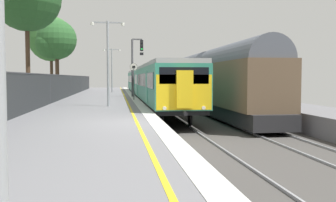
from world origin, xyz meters
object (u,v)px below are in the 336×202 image
at_px(platform_lamp_far, 112,66).
at_px(speed_limit_sign, 134,77).
at_px(platform_lamp_mid, 108,56).
at_px(background_tree_centre, 52,40).
at_px(freight_train_adjacent_track, 182,79).
at_px(background_tree_left, 55,41).
at_px(commuter_train_at_platform, 148,82).
at_px(signal_gantry, 135,61).

bearing_deg(platform_lamp_far, speed_limit_sign, -83.09).
distance_m(speed_limit_sign, platform_lamp_mid, 7.28).
bearing_deg(platform_lamp_mid, background_tree_centre, 109.22).
bearing_deg(platform_lamp_mid, freight_train_adjacent_track, 67.53).
distance_m(freight_train_adjacent_track, speed_limit_sign, 13.07).
distance_m(freight_train_adjacent_track, background_tree_left, 14.71).
height_order(commuter_train_at_platform, background_tree_centre, background_tree_centre).
distance_m(signal_gantry, speed_limit_sign, 5.19).
bearing_deg(freight_train_adjacent_track, commuter_train_at_platform, -140.45).
relative_size(freight_train_adjacent_track, platform_lamp_mid, 10.03).
xyz_separation_m(freight_train_adjacent_track, speed_limit_sign, (-5.85, -11.69, 0.22)).
bearing_deg(platform_lamp_mid, background_tree_left, 112.47).
distance_m(speed_limit_sign, platform_lamp_far, 15.42).
bearing_deg(platform_lamp_mid, platform_lamp_far, 90.00).
bearing_deg(speed_limit_sign, commuter_train_at_platform, 77.58).
bearing_deg(commuter_train_at_platform, signal_gantry, -113.46).
xyz_separation_m(background_tree_left, background_tree_centre, (-1.05, 5.16, 0.58)).
bearing_deg(background_tree_left, background_tree_centre, 101.45).
xyz_separation_m(signal_gantry, platform_lamp_mid, (-2.21, -11.89, -0.22)).
distance_m(speed_limit_sign, background_tree_left, 8.69).
xyz_separation_m(commuter_train_at_platform, signal_gantry, (-1.48, -3.42, 2.00)).
relative_size(speed_limit_sign, background_tree_centre, 0.36).
bearing_deg(commuter_train_at_platform, background_tree_left, -156.36).
bearing_deg(signal_gantry, background_tree_centre, 148.88).
relative_size(commuter_train_at_platform, background_tree_centre, 5.33).
bearing_deg(commuter_train_at_platform, background_tree_centre, 171.37).
bearing_deg(signal_gantry, speed_limit_sign, -94.18).
bearing_deg(background_tree_centre, platform_lamp_far, 42.93).
bearing_deg(commuter_train_at_platform, freight_train_adjacent_track, 39.55).
bearing_deg(platform_lamp_mid, speed_limit_sign, 75.06).
bearing_deg(platform_lamp_far, commuter_train_at_platform, -61.77).
bearing_deg(freight_train_adjacent_track, background_tree_centre, -172.18).
relative_size(speed_limit_sign, platform_lamp_far, 0.56).
bearing_deg(freight_train_adjacent_track, background_tree_left, -150.66).
relative_size(freight_train_adjacent_track, signal_gantry, 9.75).
xyz_separation_m(commuter_train_at_platform, platform_lamp_mid, (-3.69, -15.31, 1.78)).
distance_m(freight_train_adjacent_track, platform_lamp_mid, 20.20).
distance_m(commuter_train_at_platform, signal_gantry, 4.23).
distance_m(freight_train_adjacent_track, signal_gantry, 8.84).
bearing_deg(signal_gantry, freight_train_adjacent_track, 50.78).
relative_size(platform_lamp_mid, background_tree_left, 0.75).
bearing_deg(background_tree_centre, freight_train_adjacent_track, 7.82).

